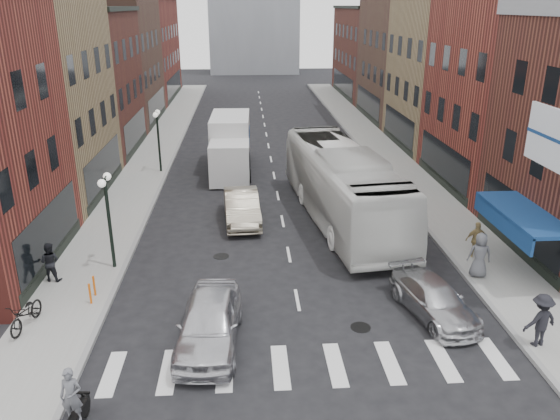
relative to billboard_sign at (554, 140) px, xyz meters
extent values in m
plane|color=black|center=(-8.59, -0.50, -6.13)|extent=(160.00, 160.00, 0.00)
cube|color=gray|center=(-17.09, 21.50, -6.06)|extent=(3.00, 74.00, 0.15)
cube|color=gray|center=(-0.09, 21.50, -6.06)|extent=(3.00, 74.00, 0.15)
cube|color=gray|center=(-15.59, 21.50, -6.13)|extent=(0.20, 74.00, 0.16)
cube|color=gray|center=(-1.59, 21.50, -6.13)|extent=(0.20, 74.00, 0.16)
cube|color=silver|center=(-8.59, -3.50, -6.13)|extent=(12.00, 2.20, 0.01)
cube|color=black|center=(-18.61, 4.00, -4.53)|extent=(0.08, 7.20, 2.20)
cube|color=olive|center=(-23.59, 13.50, -0.13)|extent=(10.00, 10.00, 12.00)
cube|color=black|center=(-18.61, 13.50, -4.53)|extent=(0.08, 8.00, 2.20)
cube|color=#4F231C|center=(-23.59, 23.50, -1.13)|extent=(10.00, 10.00, 10.00)
cube|color=black|center=(-18.61, 23.50, -4.53)|extent=(0.08, 8.00, 2.20)
cube|color=black|center=(-23.59, 23.50, 4.02)|extent=(10.30, 10.20, 0.30)
cube|color=#4E3127|center=(-23.59, 34.50, 0.37)|extent=(10.00, 12.00, 13.00)
cube|color=black|center=(-18.61, 34.50, -4.53)|extent=(0.08, 9.60, 2.20)
cube|color=maroon|center=(-23.59, 48.50, -0.63)|extent=(10.00, 16.00, 11.00)
cube|color=black|center=(-18.61, 48.50, -4.53)|extent=(0.08, 12.80, 2.20)
cube|color=black|center=(1.43, 4.00, -4.53)|extent=(0.08, 7.20, 2.20)
cube|color=maroon|center=(6.41, 13.50, 0.87)|extent=(10.00, 10.00, 14.00)
cube|color=black|center=(1.43, 13.50, -4.53)|extent=(0.08, 8.00, 2.20)
cube|color=olive|center=(6.41, 23.50, -0.63)|extent=(10.00, 10.00, 11.00)
cube|color=black|center=(1.43, 23.50, -4.53)|extent=(0.08, 8.00, 2.20)
cube|color=#4E3127|center=(6.41, 34.50, -0.13)|extent=(10.00, 12.00, 12.00)
cube|color=black|center=(1.43, 34.50, -4.53)|extent=(0.08, 9.60, 2.20)
cube|color=#4F231C|center=(6.41, 48.50, -1.13)|extent=(10.00, 16.00, 10.00)
cube|color=black|center=(1.43, 48.50, -4.53)|extent=(0.08, 12.80, 2.20)
cube|color=black|center=(6.41, 48.50, 4.02)|extent=(10.30, 16.20, 0.30)
cube|color=navy|center=(0.51, 2.00, -3.43)|extent=(1.80, 5.00, 0.15)
cube|color=navy|center=(-0.34, 2.00, -3.78)|extent=(0.10, 5.00, 0.70)
cube|color=silver|center=(-0.09, 0.00, 0.07)|extent=(0.12, 3.00, 2.00)
cylinder|color=black|center=(-15.99, 3.50, -4.13)|extent=(0.14, 0.14, 4.00)
cylinder|color=black|center=(-15.99, 3.50, -2.13)|extent=(0.06, 0.90, 0.06)
sphere|color=white|center=(-15.99, 3.05, -2.18)|extent=(0.32, 0.32, 0.32)
sphere|color=white|center=(-15.99, 3.95, -2.18)|extent=(0.32, 0.32, 0.32)
cylinder|color=black|center=(-15.99, 17.50, -4.13)|extent=(0.14, 0.14, 4.00)
cylinder|color=black|center=(-15.99, 17.50, -2.13)|extent=(0.06, 0.90, 0.06)
sphere|color=white|center=(-15.99, 17.05, -2.18)|extent=(0.32, 0.32, 0.32)
sphere|color=white|center=(-15.99, 17.95, -2.18)|extent=(0.32, 0.32, 0.32)
cylinder|color=#D8590C|center=(-16.19, 0.50, -5.58)|extent=(0.08, 0.08, 0.80)
cylinder|color=#D8590C|center=(-16.19, 1.10, -5.58)|extent=(0.08, 0.08, 0.80)
cube|color=silver|center=(-11.38, 14.90, -4.78)|extent=(2.46, 2.65, 2.50)
cube|color=black|center=(-11.38, 14.90, -4.54)|extent=(2.47, 1.46, 1.10)
cube|color=silver|center=(-11.38, 18.70, -4.04)|extent=(2.62, 5.25, 2.90)
cube|color=navy|center=(-11.38, 18.70, -4.04)|extent=(2.58, 2.06, 1.20)
cube|color=black|center=(-11.38, 18.50, -5.68)|extent=(2.35, 6.54, 0.35)
cylinder|color=black|center=(-12.53, 15.10, -5.68)|extent=(0.28, 0.90, 0.90)
cylinder|color=black|center=(-10.24, 15.10, -5.68)|extent=(0.28, 0.90, 0.90)
cylinder|color=black|center=(-12.53, 18.50, -5.68)|extent=(0.28, 0.90, 0.90)
cylinder|color=black|center=(-10.24, 18.50, -5.68)|extent=(0.28, 0.90, 0.90)
cylinder|color=black|center=(-12.53, 20.50, -5.68)|extent=(0.28, 0.90, 0.90)
cylinder|color=black|center=(-10.24, 20.50, -5.68)|extent=(0.28, 0.90, 0.90)
cylinder|color=black|center=(-14.89, -5.24, -5.82)|extent=(0.13, 0.62, 0.62)
cube|color=black|center=(-14.89, -5.94, -5.62)|extent=(0.34, 1.14, 0.33)
cube|color=black|center=(-14.89, -5.43, -5.24)|extent=(0.52, 0.10, 0.06)
imported|color=#5C5D64|center=(-14.89, -6.04, -4.85)|extent=(0.59, 0.42, 1.54)
imported|color=silver|center=(-5.56, 8.56, -4.26)|extent=(4.71, 13.76, 3.75)
imported|color=silver|center=(-11.70, -2.13, -5.31)|extent=(2.25, 4.92, 1.64)
imported|color=#ADA38C|center=(-10.66, 8.58, -5.34)|extent=(1.99, 4.93, 1.59)
imported|color=#ADADB1|center=(-3.85, -0.85, -5.51)|extent=(2.69, 4.59, 1.25)
imported|color=black|center=(-17.92, -0.95, -5.47)|extent=(0.97, 2.02, 1.02)
imported|color=black|center=(-18.19, 2.44, -5.18)|extent=(0.84, 0.56, 1.60)
imported|color=black|center=(-1.19, -3.07, -5.08)|extent=(1.27, 0.85, 1.80)
imported|color=#967E4C|center=(-0.56, 3.46, -5.18)|extent=(0.97, 0.54, 1.60)
imported|color=#54565B|center=(-1.19, 1.69, -5.06)|extent=(1.00, 0.76, 1.86)
camera|label=1|loc=(-10.41, -17.42, 4.29)|focal=35.00mm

